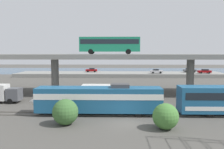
% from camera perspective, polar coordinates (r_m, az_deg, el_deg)
% --- Properties ---
extents(ground_plane, '(260.00, 260.00, 0.00)m').
position_cam_1_polar(ground_plane, '(28.16, 3.35, -11.85)').
color(ground_plane, '#4C4944').
extents(rail_strip_near, '(110.00, 0.12, 0.12)m').
position_cam_1_polar(rail_strip_near, '(31.24, 3.14, -9.98)').
color(rail_strip_near, '#59544C').
rests_on(rail_strip_near, ground_plane).
extents(rail_strip_far, '(110.00, 0.12, 0.12)m').
position_cam_1_polar(rail_strip_far, '(32.72, 3.05, -9.26)').
color(rail_strip_far, '#59544C').
rests_on(rail_strip_far, ground_plane).
extents(train_locomotive, '(17.82, 3.04, 4.18)m').
position_cam_1_polar(train_locomotive, '(31.64, -4.72, -5.82)').
color(train_locomotive, '#1E5984').
rests_on(train_locomotive, ground_plane).
extents(highway_overpass, '(96.00, 11.05, 7.97)m').
position_cam_1_polar(highway_overpass, '(46.88, 2.52, 4.12)').
color(highway_overpass, gray).
rests_on(highway_overpass, ground_plane).
extents(transit_bus_on_overpass, '(12.00, 2.68, 3.40)m').
position_cam_1_polar(transit_bus_on_overpass, '(47.49, -0.58, 7.47)').
color(transit_bus_on_overpass, '#197A56').
rests_on(transit_bus_on_overpass, highway_overpass).
extents(service_truck_west, '(6.80, 2.46, 3.04)m').
position_cam_1_polar(service_truck_west, '(38.76, -5.19, -4.56)').
color(service_truck_west, silver).
rests_on(service_truck_west, ground_plane).
extents(pier_parking_lot, '(71.33, 12.21, 1.21)m').
position_cam_1_polar(pier_parking_lot, '(82.23, 1.97, 0.05)').
color(pier_parking_lot, gray).
rests_on(pier_parking_lot, ground_plane).
extents(parked_car_0, '(4.31, 1.86, 1.50)m').
position_cam_1_polar(parked_car_0, '(84.68, 21.60, 0.76)').
color(parked_car_0, maroon).
rests_on(parked_car_0, pier_parking_lot).
extents(parked_car_1, '(4.38, 1.97, 1.50)m').
position_cam_1_polar(parked_car_1, '(87.95, 18.35, 1.03)').
color(parked_car_1, '#515459').
rests_on(parked_car_1, pier_parking_lot).
extents(parked_car_2, '(4.09, 1.99, 1.50)m').
position_cam_1_polar(parked_car_2, '(84.79, -4.99, 1.13)').
color(parked_car_2, maroon).
rests_on(parked_car_2, pier_parking_lot).
extents(parked_car_3, '(4.04, 1.90, 1.50)m').
position_cam_1_polar(parked_car_3, '(80.52, 10.74, 0.83)').
color(parked_car_3, '#B7B7BC').
rests_on(parked_car_3, pier_parking_lot).
extents(harbor_water, '(140.00, 36.00, 0.01)m').
position_cam_1_polar(harbor_water, '(105.20, 1.82, 0.91)').
color(harbor_water, navy).
rests_on(harbor_water, ground_plane).
extents(shrub_left, '(3.00, 3.00, 3.00)m').
position_cam_1_polar(shrub_left, '(27.85, -11.30, -8.94)').
color(shrub_left, '#3C6732').
rests_on(shrub_left, ground_plane).
extents(shrub_right, '(2.85, 2.85, 2.85)m').
position_cam_1_polar(shrub_right, '(26.46, 12.90, -9.90)').
color(shrub_right, '#447A36').
rests_on(shrub_right, ground_plane).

